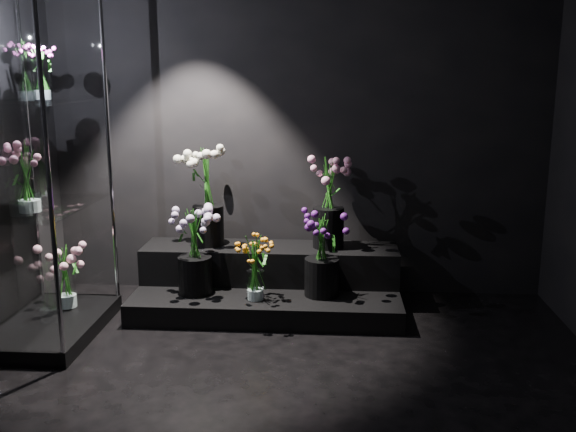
{
  "coord_description": "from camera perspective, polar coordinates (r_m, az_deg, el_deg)",
  "views": [
    {
      "loc": [
        0.29,
        -3.16,
        1.79
      ],
      "look_at": [
        -0.02,
        1.2,
        0.81
      ],
      "focal_mm": 40.0,
      "sensor_mm": 36.0,
      "label": 1
    }
  ],
  "objects": [
    {
      "name": "floor",
      "position": [
        3.65,
        -1.09,
        -16.8
      ],
      "size": [
        4.0,
        4.0,
        0.0
      ],
      "primitive_type": "plane",
      "color": "black",
      "rests_on": "ground"
    },
    {
      "name": "bouquet_case_base_pink",
      "position": [
        4.96,
        -19.2,
        -4.98
      ],
      "size": [
        0.39,
        0.39,
        0.46
      ],
      "rotation": [
        0.0,
        0.0,
        0.26
      ],
      "color": "white",
      "rests_on": "display_case"
    },
    {
      "name": "display_case",
      "position": [
        4.57,
        -21.29,
        4.06
      ],
      "size": [
        0.64,
        1.07,
        2.36
      ],
      "color": "black",
      "rests_on": "floor"
    },
    {
      "name": "wall_front",
      "position": [
        1.26,
        -9.43,
        -5.56
      ],
      "size": [
        4.0,
        0.0,
        4.0
      ],
      "primitive_type": "plane",
      "rotation": [
        -1.57,
        0.0,
        0.0
      ],
      "color": "black",
      "rests_on": "floor"
    },
    {
      "name": "bouquet_orange_bells",
      "position": [
        4.66,
        -2.94,
        -4.53
      ],
      "size": [
        0.29,
        0.29,
        0.48
      ],
      "rotation": [
        0.0,
        0.0,
        0.15
      ],
      "color": "white",
      "rests_on": "display_riser"
    },
    {
      "name": "bouquet_cream_roses",
      "position": [
        5.08,
        -7.17,
        2.38
      ],
      "size": [
        0.4,
        0.4,
        0.78
      ],
      "rotation": [
        0.0,
        0.0,
        -0.05
      ],
      "color": "black",
      "rests_on": "display_riser"
    },
    {
      "name": "bouquet_case_pink",
      "position": [
        4.4,
        -22.18,
        3.36
      ],
      "size": [
        0.39,
        0.39,
        0.45
      ],
      "rotation": [
        0.0,
        0.0,
        0.32
      ],
      "color": "white",
      "rests_on": "display_case"
    },
    {
      "name": "bouquet_pink_roses",
      "position": [
        4.99,
        3.65,
        1.71
      ],
      "size": [
        0.44,
        0.44,
        0.71
      ],
      "rotation": [
        0.0,
        0.0,
        0.28
      ],
      "color": "black",
      "rests_on": "display_riser"
    },
    {
      "name": "display_riser",
      "position": [
        5.05,
        -1.72,
        -5.94
      ],
      "size": [
        2.01,
        0.9,
        0.45
      ],
      "color": "black",
      "rests_on": "floor"
    },
    {
      "name": "bouquet_lilac",
      "position": [
        4.81,
        -8.33,
        -2.66
      ],
      "size": [
        0.49,
        0.49,
        0.64
      ],
      "rotation": [
        0.0,
        0.0,
        0.36
      ],
      "color": "black",
      "rests_on": "display_riser"
    },
    {
      "name": "wall_back",
      "position": [
        5.19,
        0.82,
        8.28
      ],
      "size": [
        4.0,
        0.0,
        4.0
      ],
      "primitive_type": "plane",
      "rotation": [
        1.57,
        0.0,
        0.0
      ],
      "color": "black",
      "rests_on": "floor"
    },
    {
      "name": "bouquet_case_magenta",
      "position": [
        4.65,
        -21.14,
        12.02
      ],
      "size": [
        0.22,
        0.22,
        0.38
      ],
      "rotation": [
        0.0,
        0.0,
        -0.1
      ],
      "color": "white",
      "rests_on": "display_case"
    },
    {
      "name": "bouquet_purple",
      "position": [
        4.73,
        3.04,
        -3.27
      ],
      "size": [
        0.42,
        0.42,
        0.61
      ],
      "rotation": [
        0.0,
        0.0,
        -0.4
      ],
      "color": "black",
      "rests_on": "display_riser"
    }
  ]
}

